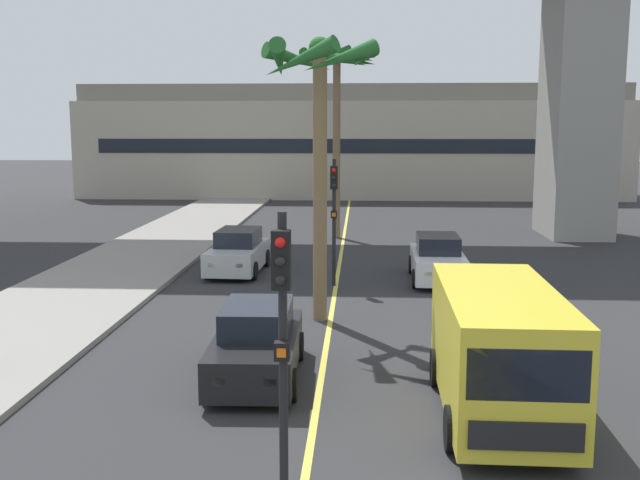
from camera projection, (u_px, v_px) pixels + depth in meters
name	position (u px, v px, depth m)	size (l,w,h in m)	color
lane_stripe_center	(336.00, 283.00, 25.22)	(0.14, 56.00, 0.01)	#DBCC4C
pier_building_backdrop	(351.00, 142.00, 55.96)	(39.64, 8.04, 8.14)	#BCB29E
car_queue_front	(238.00, 253.00, 27.01)	(1.96, 4.16, 1.56)	#B7BABF
car_queue_second	(438.00, 260.00, 25.56)	(1.89, 4.13, 1.56)	white
car_queue_third	(257.00, 345.00, 15.69)	(1.92, 4.15, 1.56)	black
delivery_van	(499.00, 348.00, 13.53)	(2.22, 5.28, 2.36)	yellow
traffic_light_median_near	(282.00, 326.00, 9.66)	(0.24, 0.37, 4.20)	black
traffic_light_median_far	(334.00, 205.00, 24.36)	(0.24, 0.37, 4.20)	black
palm_tree_near_median	(337.00, 76.00, 34.27)	(3.61, 3.68, 8.83)	brown
palm_tree_mid_median	(320.00, 96.00, 19.54)	(3.23, 3.32, 7.55)	brown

